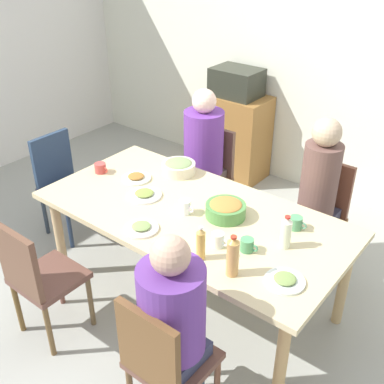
{
  "coord_description": "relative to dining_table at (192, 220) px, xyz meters",
  "views": [
    {
      "loc": [
        1.67,
        -2.1,
        2.45
      ],
      "look_at": [
        0.0,
        0.0,
        0.9
      ],
      "focal_mm": 43.93,
      "sensor_mm": 36.0,
      "label": 1
    }
  ],
  "objects": [
    {
      "name": "wall_back",
      "position": [
        0.0,
        2.13,
        0.62
      ],
      "size": [
        6.34,
        0.12,
        2.6
      ],
      "primitive_type": "cube",
      "color": "silver",
      "rests_on": "ground_plane"
    },
    {
      "name": "bowl_0",
      "position": [
        0.21,
        0.09,
        0.13
      ],
      "size": [
        0.27,
        0.27,
        0.11
      ],
      "color": "#4C8742",
      "rests_on": "dining_table"
    },
    {
      "name": "bowl_1",
      "position": [
        -0.43,
        0.37,
        0.12
      ],
      "size": [
        0.26,
        0.26,
        0.1
      ],
      "color": "beige",
      "rests_on": "dining_table"
    },
    {
      "name": "microwave",
      "position": [
        -0.88,
        1.83,
        0.36
      ],
      "size": [
        0.48,
        0.36,
        0.28
      ],
      "primitive_type": "cube",
      "color": "#2B2E24",
      "rests_on": "side_cabinet"
    },
    {
      "name": "cup_0",
      "position": [
        -0.02,
        -0.05,
        0.12
      ],
      "size": [
        0.11,
        0.08,
        0.1
      ],
      "color": "white",
      "rests_on": "dining_table"
    },
    {
      "name": "person_1",
      "position": [
        0.53,
        -0.82,
        0.06
      ],
      "size": [
        0.34,
        0.34,
        1.23
      ],
      "color": "#363046",
      "rests_on": "ground_plane"
    },
    {
      "name": "dining_table",
      "position": [
        0.0,
        0.0,
        0.0
      ],
      "size": [
        2.12,
        1.06,
        0.75
      ],
      "color": "#CDBA89",
      "rests_on": "ground_plane"
    },
    {
      "name": "ground_plane",
      "position": [
        0.0,
        0.0,
        -0.68
      ],
      "size": [
        7.33,
        7.33,
        0.0
      ],
      "primitive_type": "plane",
      "color": "#9C9E94"
    },
    {
      "name": "chair_2",
      "position": [
        -0.53,
        0.91,
        -0.17
      ],
      "size": [
        0.4,
        0.4,
        0.9
      ],
      "color": "brown",
      "rests_on": "ground_plane"
    },
    {
      "name": "plate_2",
      "position": [
        0.84,
        -0.25,
        0.08
      ],
      "size": [
        0.22,
        0.22,
        0.04
      ],
      "color": "white",
      "rests_on": "dining_table"
    },
    {
      "name": "chair_1",
      "position": [
        0.53,
        -0.91,
        -0.17
      ],
      "size": [
        0.4,
        0.4,
        0.9
      ],
      "color": "brown",
      "rests_on": "ground_plane"
    },
    {
      "name": "chair_0",
      "position": [
        -1.44,
        0.0,
        -0.17
      ],
      "size": [
        0.4,
        0.4,
        0.9
      ],
      "color": "#2E3250",
      "rests_on": "ground_plane"
    },
    {
      "name": "bottle_2",
      "position": [
        0.58,
        -0.37,
        0.19
      ],
      "size": [
        0.07,
        0.07,
        0.26
      ],
      "color": "tan",
      "rests_on": "dining_table"
    },
    {
      "name": "cup_4",
      "position": [
        0.53,
        -0.14,
        0.11
      ],
      "size": [
        0.12,
        0.08,
        0.08
      ],
      "color": "#4E965F",
      "rests_on": "dining_table"
    },
    {
      "name": "chair_3",
      "position": [
        0.53,
        0.91,
        -0.17
      ],
      "size": [
        0.4,
        0.4,
        0.9
      ],
      "color": "brown",
      "rests_on": "ground_plane"
    },
    {
      "name": "plate_0",
      "position": [
        -0.39,
        -0.05,
        0.08
      ],
      "size": [
        0.24,
        0.24,
        0.04
      ],
      "color": "silver",
      "rests_on": "dining_table"
    },
    {
      "name": "plate_1",
      "position": [
        -0.61,
        0.09,
        0.08
      ],
      "size": [
        0.22,
        0.22,
        0.04
      ],
      "color": "white",
      "rests_on": "dining_table"
    },
    {
      "name": "side_cabinet",
      "position": [
        -0.88,
        1.83,
        -0.23
      ],
      "size": [
        0.7,
        0.44,
        0.9
      ],
      "primitive_type": "cube",
      "color": "olive",
      "rests_on": "ground_plane"
    },
    {
      "name": "cup_2",
      "position": [
        0.65,
        0.25,
        0.11
      ],
      "size": [
        0.12,
        0.08,
        0.08
      ],
      "color": "#509161",
      "rests_on": "dining_table"
    },
    {
      "name": "cup_3",
      "position": [
        0.37,
        -0.21,
        0.12
      ],
      "size": [
        0.11,
        0.08,
        0.09
      ],
      "color": "white",
      "rests_on": "dining_table"
    },
    {
      "name": "bottle_1",
      "position": [
        0.68,
        0.03,
        0.17
      ],
      "size": [
        0.07,
        0.07,
        0.22
      ],
      "color": "silver",
      "rests_on": "dining_table"
    },
    {
      "name": "cup_1",
      "position": [
        -0.91,
        0.0,
        0.11
      ],
      "size": [
        0.12,
        0.09,
        0.08
      ],
      "color": "#C24843",
      "rests_on": "dining_table"
    },
    {
      "name": "plate_3",
      "position": [
        -0.12,
        -0.37,
        0.08
      ],
      "size": [
        0.22,
        0.22,
        0.04
      ],
      "color": "silver",
      "rests_on": "dining_table"
    },
    {
      "name": "bottle_0",
      "position": [
        0.36,
        -0.37,
        0.17
      ],
      "size": [
        0.05,
        0.05,
        0.22
      ],
      "color": "gold",
      "rests_on": "dining_table"
    },
    {
      "name": "person_2",
      "position": [
        -0.53,
        0.82,
        0.09
      ],
      "size": [
        0.34,
        0.34,
        1.29
      ],
      "color": "brown",
      "rests_on": "ground_plane"
    },
    {
      "name": "person_3",
      "position": [
        0.53,
        0.82,
        0.08
      ],
      "size": [
        0.3,
        0.3,
        1.29
      ],
      "color": "#3B4248",
      "rests_on": "ground_plane"
    },
    {
      "name": "chair_4",
      "position": [
        -0.53,
        -0.91,
        -0.17
      ],
      "size": [
        0.4,
        0.4,
        0.9
      ],
      "color": "brown",
      "rests_on": "ground_plane"
    }
  ]
}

